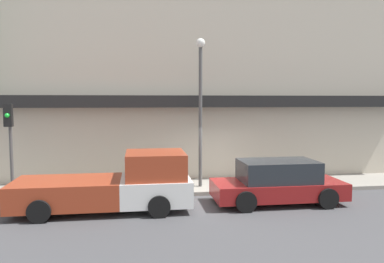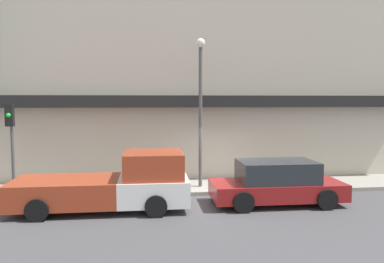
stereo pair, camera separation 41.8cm
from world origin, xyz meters
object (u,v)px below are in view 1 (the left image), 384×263
object	(u,v)px
fire_hydrant	(163,181)
pickup_truck	(116,185)
parked_car	(278,183)
traffic_light	(10,133)
street_lamp	(200,95)

from	to	relation	value
fire_hydrant	pickup_truck	bearing A→B (deg)	-130.22
parked_car	traffic_light	distance (m)	9.61
fire_hydrant	traffic_light	xyz separation A→B (m)	(-5.43, -0.18, 1.95)
parked_car	traffic_light	bearing A→B (deg)	167.50
street_lamp	traffic_light	size ratio (longest dim) A/B	1.77
fire_hydrant	parked_car	bearing A→B (deg)	-26.70
parked_car	fire_hydrant	distance (m)	4.34
street_lamp	traffic_light	distance (m)	7.10
traffic_light	pickup_truck	bearing A→B (deg)	-25.06
fire_hydrant	traffic_light	bearing A→B (deg)	-178.13
pickup_truck	traffic_light	bearing A→B (deg)	152.85
street_lamp	traffic_light	bearing A→B (deg)	-175.72
street_lamp	fire_hydrant	bearing A→B (deg)	-167.33
parked_car	street_lamp	distance (m)	4.47
pickup_truck	traffic_light	size ratio (longest dim) A/B	1.71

